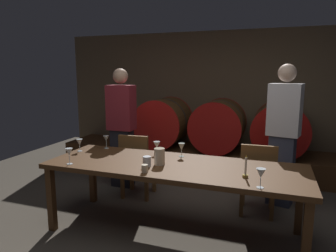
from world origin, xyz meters
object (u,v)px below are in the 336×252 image
wine_barrel_center (218,125)px  cup_left (147,161)px  guest_right (283,134)px  cup_right (145,169)px  wine_glass_center_left (106,139)px  wine_glass_right (182,147)px  wine_barrel_left (164,122)px  guest_left (122,127)px  wine_barrel_right (280,129)px  wine_glass_far_right (261,174)px  wine_glass_center_right (157,145)px  candle_center (246,171)px  dining_table (174,170)px  chair_left (137,163)px  pitcher (159,156)px  wine_glass_left (69,152)px  chair_right (258,176)px  wine_glass_far_left (79,143)px

wine_barrel_center → cup_left: wine_barrel_center is taller
guest_right → cup_right: guest_right is taller
wine_glass_center_left → wine_glass_right: (1.00, -0.06, -0.01)m
guest_right → wine_glass_right: (-1.08, -0.82, -0.07)m
wine_barrel_left → guest_left: size_ratio=0.51×
wine_barrel_right → wine_glass_far_right: bearing=-93.9°
wine_barrel_center → wine_glass_center_right: bearing=-101.4°
wine_glass_right → wine_glass_far_right: size_ratio=0.94×
candle_center → guest_right: bearing=75.4°
dining_table → chair_left: size_ratio=3.02×
wine_glass_center_right → pitcher: bearing=-64.8°
guest_right → wine_glass_left: guest_right is taller
cup_left → cup_right: bearing=-72.8°
wine_barrel_right → wine_glass_far_right: 2.61m
cup_right → wine_glass_far_right: bearing=-2.6°
wine_barrel_center → guest_right: size_ratio=0.49×
chair_left → guest_left: 0.65m
chair_left → cup_right: (0.58, -1.04, 0.30)m
chair_right → dining_table: bearing=38.2°
cup_right → guest_left: bearing=125.2°
wine_barrel_left → dining_table: wine_barrel_left is taller
guest_right → cup_right: 1.93m
wine_barrel_center → wine_glass_far_left: 2.46m
wine_glass_center_right → wine_barrel_right: bearing=54.2°
dining_table → guest_right: (1.07, 1.13, 0.24)m
wine_barrel_center → wine_glass_right: 1.91m
wine_barrel_right → wine_glass_right: size_ratio=5.71×
wine_glass_left → pitcher: bearing=18.4°
wine_barrel_right → candle_center: size_ratio=4.18×
wine_barrel_center → wine_glass_center_left: (-1.07, -1.85, 0.07)m
guest_right → wine_glass_far_right: size_ratio=10.87×
chair_right → wine_glass_left: bearing=27.4°
dining_table → chair_left: 1.06m
wine_glass_center_left → wine_glass_far_right: bearing=-21.7°
wine_glass_left → wine_glass_far_right: size_ratio=1.02×
cup_left → wine_barrel_left: bearing=106.2°
wine_barrel_center → cup_right: bearing=-95.4°
wine_glass_center_right → cup_right: wine_glass_center_right is taller
chair_left → guest_right: guest_right is taller
guest_right → cup_left: guest_right is taller
chair_right → candle_center: candle_center is taller
wine_glass_right → guest_left: bearing=147.2°
wine_glass_left → wine_glass_center_left: 0.71m
wine_barrel_right → pitcher: size_ratio=5.15×
guest_left → pitcher: size_ratio=10.18×
pitcher → wine_glass_right: size_ratio=1.11×
wine_glass_far_right → cup_left: (-1.11, 0.23, -0.07)m
wine_barrel_right → chair_right: (-0.24, -1.52, -0.31)m
wine_glass_far_left → wine_glass_far_right: (2.10, -0.51, 0.01)m
wine_barrel_center → guest_right: 1.49m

